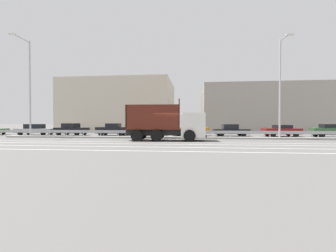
{
  "coord_description": "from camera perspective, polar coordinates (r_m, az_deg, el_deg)",
  "views": [
    {
      "loc": [
        2.09,
        -20.54,
        1.71
      ],
      "look_at": [
        -0.23,
        1.46,
        1.32
      ],
      "focal_mm": 24.0,
      "sensor_mm": 36.0,
      "label": 1
    }
  ],
  "objects": [
    {
      "name": "ground_plane",
      "position": [
        20.71,
        0.21,
        -3.73
      ],
      "size": [
        320.0,
        320.0,
        0.0
      ],
      "primitive_type": "plane",
      "color": "#605E5B"
    },
    {
      "name": "lane_strip_0",
      "position": [
        19.04,
        -1.29,
        -4.14
      ],
      "size": [
        66.92,
        0.16,
        0.01
      ],
      "primitive_type": "cube",
      "color": "silver",
      "rests_on": "ground_plane"
    },
    {
      "name": "lane_strip_1",
      "position": [
        17.43,
        -1.98,
        -4.62
      ],
      "size": [
        66.92,
        0.16,
        0.01
      ],
      "primitive_type": "cube",
      "color": "silver",
      "rests_on": "ground_plane"
    },
    {
      "name": "lane_strip_2",
      "position": [
        15.39,
        -3.06,
        -5.36
      ],
      "size": [
        66.92,
        0.16,
        0.01
      ],
      "primitive_type": "cube",
      "color": "silver",
      "rests_on": "ground_plane"
    },
    {
      "name": "lane_strip_3",
      "position": [
        13.32,
        -4.5,
        -6.36
      ],
      "size": [
        66.92,
        0.16,
        0.01
      ],
      "primitive_type": "cube",
      "color": "silver",
      "rests_on": "ground_plane"
    },
    {
      "name": "median_island",
      "position": [
        23.53,
        0.91,
        -2.94
      ],
      "size": [
        36.81,
        1.1,
        0.18
      ],
      "primitive_type": "cube",
      "color": "gray",
      "rests_on": "ground_plane"
    },
    {
      "name": "median_guardrail",
      "position": [
        24.85,
        1.19,
        -1.63
      ],
      "size": [
        66.92,
        0.09,
        0.78
      ],
      "color": "#9EA0A5",
      "rests_on": "ground_plane"
    },
    {
      "name": "dump_truck",
      "position": [
        20.71,
        1.93,
        -0.04
      ],
      "size": [
        7.31,
        3.01,
        3.77
      ],
      "rotation": [
        0.0,
        0.0,
        -1.52
      ],
      "color": "silver",
      "rests_on": "ground_plane"
    },
    {
      "name": "median_road_sign",
      "position": [
        24.12,
        -8.11,
        0.07
      ],
      "size": [
        0.82,
        0.16,
        2.45
      ],
      "color": "white",
      "rests_on": "ground_plane"
    },
    {
      "name": "street_lamp_0",
      "position": [
        29.78,
        -31.87,
        9.05
      ],
      "size": [
        0.71,
        2.8,
        10.78
      ],
      "color": "#ADADB2",
      "rests_on": "ground_plane"
    },
    {
      "name": "street_lamp_1",
      "position": [
        25.02,
        26.68,
        9.39
      ],
      "size": [
        0.72,
        2.01,
        9.88
      ],
      "color": "#ADADB2",
      "rests_on": "ground_plane"
    },
    {
      "name": "parked_car_1",
      "position": [
        34.32,
        -30.6,
        -0.78
      ],
      "size": [
        4.97,
        2.07,
        1.45
      ],
      "rotation": [
        0.0,
        0.0,
        -1.51
      ],
      "color": "#A3A3A8",
      "rests_on": "ground_plane"
    },
    {
      "name": "parked_car_2",
      "position": [
        31.42,
        -23.29,
        -0.79
      ],
      "size": [
        4.22,
        2.16,
        1.56
      ],
      "rotation": [
        0.0,
        0.0,
        -1.66
      ],
      "color": "black",
      "rests_on": "ground_plane"
    },
    {
      "name": "parked_car_3",
      "position": [
        29.35,
        -13.89,
        -0.85
      ],
      "size": [
        3.93,
        1.85,
        1.55
      ],
      "rotation": [
        0.0,
        0.0,
        1.59
      ],
      "color": "black",
      "rests_on": "ground_plane"
    },
    {
      "name": "parked_car_4",
      "position": [
        27.81,
        -4.94,
        -1.15
      ],
      "size": [
        4.13,
        2.04,
        1.32
      ],
      "rotation": [
        0.0,
        0.0,
        1.58
      ],
      "color": "maroon",
      "rests_on": "ground_plane"
    },
    {
      "name": "parked_car_5",
      "position": [
        27.83,
        5.64,
        -0.95
      ],
      "size": [
        4.55,
        2.04,
        1.51
      ],
      "rotation": [
        0.0,
        0.0,
        -1.52
      ],
      "color": "#B27A14",
      "rests_on": "ground_plane"
    },
    {
      "name": "parked_car_6",
      "position": [
        28.29,
        15.6,
        -1.04
      ],
      "size": [
        4.31,
        2.09,
        1.45
      ],
      "rotation": [
        0.0,
        0.0,
        -1.49
      ],
      "color": "black",
      "rests_on": "ground_plane"
    },
    {
      "name": "parked_car_7",
      "position": [
        29.81,
        26.82,
        -1.02
      ],
      "size": [
        4.14,
        2.14,
        1.37
      ],
      "rotation": [
        0.0,
        0.0,
        1.6
      ],
      "color": "maroon",
      "rests_on": "ground_plane"
    },
    {
      "name": "parked_car_8",
      "position": [
        31.5,
        36.03,
        -0.92
      ],
      "size": [
        4.28,
        2.07,
        1.49
      ],
      "rotation": [
        0.0,
        0.0,
        -1.66
      ],
      "color": "#335B33",
      "rests_on": "ground_plane"
    },
    {
      "name": "background_building_0",
      "position": [
        49.14,
        -11.63,
        4.86
      ],
      "size": [
        21.31,
        15.29,
        10.07
      ],
      "primitive_type": "cube",
      "color": "beige",
      "rests_on": "ground_plane"
    },
    {
      "name": "background_building_1",
      "position": [
        43.12,
        22.04,
        3.91
      ],
      "size": [
        19.89,
        12.43,
        7.91
      ],
      "primitive_type": "cube",
      "color": "gray",
      "rests_on": "ground_plane"
    }
  ]
}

